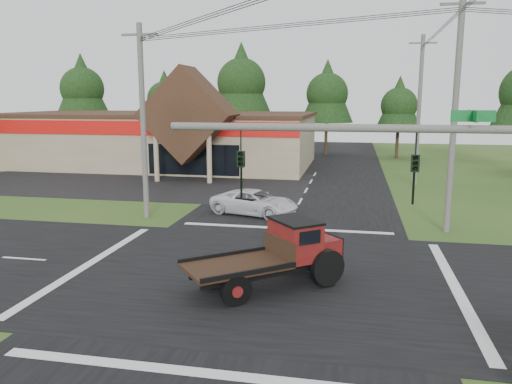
# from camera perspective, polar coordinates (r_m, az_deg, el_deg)

# --- Properties ---
(ground) EXTENTS (120.00, 120.00, 0.00)m
(ground) POSITION_cam_1_polar(r_m,az_deg,el_deg) (19.09, 0.47, -9.52)
(ground) COLOR #294B1A
(ground) RESTS_ON ground
(road_ns) EXTENTS (12.00, 120.00, 0.02)m
(road_ns) POSITION_cam_1_polar(r_m,az_deg,el_deg) (19.09, 0.47, -9.49)
(road_ns) COLOR black
(road_ns) RESTS_ON ground
(road_ew) EXTENTS (120.00, 12.00, 0.02)m
(road_ew) POSITION_cam_1_polar(r_m,az_deg,el_deg) (19.09, 0.47, -9.48)
(road_ew) COLOR black
(road_ew) RESTS_ON ground
(parking_apron) EXTENTS (28.00, 14.00, 0.02)m
(parking_apron) POSITION_cam_1_polar(r_m,az_deg,el_deg) (41.03, -13.97, 1.10)
(parking_apron) COLOR black
(parking_apron) RESTS_ON ground
(cvs_building) EXTENTS (30.40, 18.20, 9.19)m
(cvs_building) POSITION_cam_1_polar(r_m,az_deg,el_deg) (51.02, -10.83, 6.16)
(cvs_building) COLOR gray
(cvs_building) RESTS_ON ground
(traffic_signal_mast) EXTENTS (8.12, 0.24, 7.00)m
(traffic_signal_mast) POSITION_cam_1_polar(r_m,az_deg,el_deg) (10.64, 24.51, -1.99)
(traffic_signal_mast) COLOR #595651
(traffic_signal_mast) RESTS_ON ground
(utility_pole_nw) EXTENTS (2.00, 0.30, 10.50)m
(utility_pole_nw) POSITION_cam_1_polar(r_m,az_deg,el_deg) (28.03, -12.79, 7.93)
(utility_pole_nw) COLOR #595651
(utility_pole_nw) RESTS_ON ground
(utility_pole_ne) EXTENTS (2.00, 0.30, 11.50)m
(utility_pole_ne) POSITION_cam_1_polar(r_m,az_deg,el_deg) (26.05, 21.76, 8.37)
(utility_pole_ne) COLOR #595651
(utility_pole_ne) RESTS_ON ground
(utility_pole_n) EXTENTS (2.00, 0.30, 11.20)m
(utility_pole_n) POSITION_cam_1_polar(r_m,az_deg,el_deg) (39.90, 18.13, 8.90)
(utility_pole_n) COLOR #595651
(utility_pole_n) RESTS_ON ground
(tree_row_a) EXTENTS (6.72, 6.72, 12.12)m
(tree_row_a) POSITION_cam_1_polar(r_m,az_deg,el_deg) (66.57, -19.26, 11.31)
(tree_row_a) COLOR #332316
(tree_row_a) RESTS_ON ground
(tree_row_b) EXTENTS (5.60, 5.60, 10.10)m
(tree_row_b) POSITION_cam_1_polar(r_m,az_deg,el_deg) (64.01, -10.38, 10.56)
(tree_row_b) COLOR #332316
(tree_row_b) RESTS_ON ground
(tree_row_c) EXTENTS (7.28, 7.28, 13.13)m
(tree_row_c) POSITION_cam_1_polar(r_m,az_deg,el_deg) (60.15, -1.68, 12.66)
(tree_row_c) COLOR #332316
(tree_row_c) RESTS_ON ground
(tree_row_d) EXTENTS (6.16, 6.16, 11.11)m
(tree_row_d) POSITION_cam_1_polar(r_m,az_deg,el_deg) (59.71, 8.13, 11.28)
(tree_row_d) COLOR #332316
(tree_row_d) RESTS_ON ground
(tree_row_e) EXTENTS (5.04, 5.04, 9.09)m
(tree_row_e) POSITION_cam_1_polar(r_m,az_deg,el_deg) (57.81, 16.04, 9.68)
(tree_row_e) COLOR #332316
(tree_row_e) RESTS_ON ground
(antique_flatbed_truck) EXTENTS (5.82, 5.28, 2.39)m
(antique_flatbed_truck) POSITION_cam_1_polar(r_m,az_deg,el_deg) (17.56, 1.28, -7.22)
(antique_flatbed_truck) COLOR #5E0D12
(antique_flatbed_truck) RESTS_ON ground
(white_pickup) EXTENTS (5.51, 3.64, 1.41)m
(white_pickup) POSITION_cam_1_polar(r_m,az_deg,el_deg) (28.68, -0.16, -1.19)
(white_pickup) COLOR silver
(white_pickup) RESTS_ON ground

